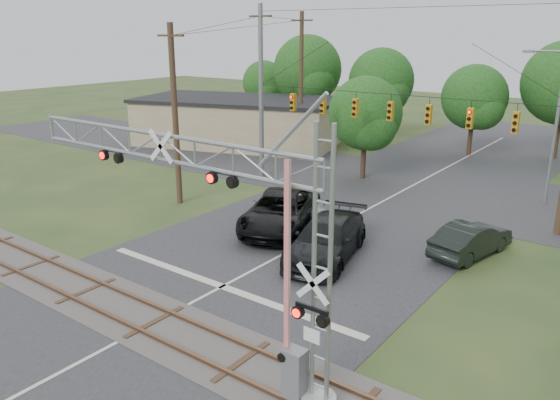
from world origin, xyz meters
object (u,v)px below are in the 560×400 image
Objects in this scene: traffic_signal_span at (405,107)px; sedan_silver at (304,204)px; pickup_black at (280,211)px; crossing_gantry at (216,214)px; commercial_building at (238,121)px; car_dark at (327,239)px; streetlight at (554,120)px.

sedan_silver is (-3.22, -5.30, -4.96)m from traffic_signal_span.
traffic_signal_span is 9.55m from pickup_black.
pickup_black is 2.42m from sedan_silver.
crossing_gantry is 2.87× the size of sedan_silver.
commercial_building is at bearing 129.88° from crossing_gantry.
pickup_black is (-3.06, -7.71, -4.74)m from traffic_signal_span.
sedan_silver is at bearing -57.34° from commercial_building.
car_dark is 0.32× the size of commercial_building.
streetlight is at bearing 53.53° from car_dark.
streetlight reaches higher than sedan_silver.
sedan_silver is at bearing 120.26° from car_dark.
streetlight is at bearing 35.66° from traffic_signal_span.
pickup_black reaches higher than sedan_silver.
crossing_gantry is at bearing -100.28° from streetlight.
traffic_signal_span is 2.17× the size of streetlight.
pickup_black is 0.35× the size of commercial_building.
traffic_signal_span is at bearing 98.09° from crossing_gantry.
crossing_gantry is 0.62× the size of commercial_building.
traffic_signal_span is 7.94m from sedan_silver.
pickup_black is 16.52m from streetlight.
commercial_building is (-20.24, 17.44, 1.16)m from car_dark.
traffic_signal_span is at bearing -144.34° from streetlight.
traffic_signal_span reaches higher than car_dark.
commercial_building is (-19.37, 7.94, -3.62)m from traffic_signal_span.
crossing_gantry is 18.57m from traffic_signal_span.
streetlight is (26.20, -3.05, 2.93)m from commercial_building.
crossing_gantry reaches higher than pickup_black.
crossing_gantry reaches higher than commercial_building.
sedan_silver is at bearing -121.30° from traffic_signal_span.
traffic_signal_span is 2.86× the size of pickup_black.
pickup_black is at bearing -61.79° from commercial_building.
streetlight reaches higher than car_dark.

